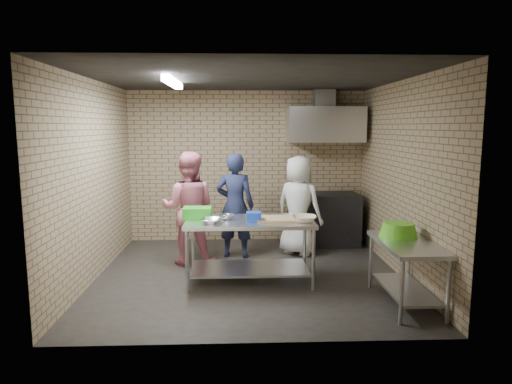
{
  "coord_description": "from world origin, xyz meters",
  "views": [
    {
      "loc": [
        -0.14,
        -6.05,
        2.07
      ],
      "look_at": [
        0.1,
        0.2,
        1.15
      ],
      "focal_mm": 31.42,
      "sensor_mm": 36.0,
      "label": 1
    }
  ],
  "objects_px": {
    "prep_table": "(250,251)",
    "woman_white": "(299,205)",
    "side_counter": "(406,273)",
    "woman_pink": "(189,208)",
    "green_basin": "(398,230)",
    "bottle_red": "(326,129)",
    "stove": "(323,219)",
    "man_navy": "(235,205)",
    "green_crate": "(197,213)",
    "blue_tub": "(254,217)"
  },
  "relations": [
    {
      "from": "green_basin",
      "to": "man_navy",
      "type": "relative_size",
      "value": 0.28
    },
    {
      "from": "man_navy",
      "to": "green_crate",
      "type": "bearing_deg",
      "value": 74.32
    },
    {
      "from": "prep_table",
      "to": "stove",
      "type": "bearing_deg",
      "value": 54.6
    },
    {
      "from": "prep_table",
      "to": "side_counter",
      "type": "bearing_deg",
      "value": -25.24
    },
    {
      "from": "green_basin",
      "to": "stove",
      "type": "bearing_deg",
      "value": 99.76
    },
    {
      "from": "woman_pink",
      "to": "woman_white",
      "type": "relative_size",
      "value": 1.06
    },
    {
      "from": "prep_table",
      "to": "green_basin",
      "type": "height_order",
      "value": "green_basin"
    },
    {
      "from": "green_crate",
      "to": "blue_tub",
      "type": "distance_m",
      "value": 0.78
    },
    {
      "from": "prep_table",
      "to": "green_crate",
      "type": "relative_size",
      "value": 4.5
    },
    {
      "from": "green_basin",
      "to": "bottle_red",
      "type": "xyz_separation_m",
      "value": [
        -0.38,
        2.74,
        1.19
      ]
    },
    {
      "from": "green_basin",
      "to": "woman_white",
      "type": "height_order",
      "value": "woman_white"
    },
    {
      "from": "blue_tub",
      "to": "green_basin",
      "type": "relative_size",
      "value": 0.41
    },
    {
      "from": "stove",
      "to": "bottle_red",
      "type": "relative_size",
      "value": 6.67
    },
    {
      "from": "stove",
      "to": "woman_pink",
      "type": "relative_size",
      "value": 0.71
    },
    {
      "from": "green_crate",
      "to": "green_basin",
      "type": "height_order",
      "value": "green_crate"
    },
    {
      "from": "green_crate",
      "to": "man_navy",
      "type": "relative_size",
      "value": 0.23
    },
    {
      "from": "bottle_red",
      "to": "woman_white",
      "type": "bearing_deg",
      "value": -124.41
    },
    {
      "from": "bottle_red",
      "to": "man_navy",
      "type": "xyz_separation_m",
      "value": [
        -1.6,
        -0.98,
        -1.2
      ]
    },
    {
      "from": "prep_table",
      "to": "man_navy",
      "type": "distance_m",
      "value": 1.25
    },
    {
      "from": "woman_white",
      "to": "prep_table",
      "type": "bearing_deg",
      "value": 93.57
    },
    {
      "from": "green_crate",
      "to": "bottle_red",
      "type": "height_order",
      "value": "bottle_red"
    },
    {
      "from": "stove",
      "to": "bottle_red",
      "type": "bearing_deg",
      "value": 78.23
    },
    {
      "from": "side_counter",
      "to": "blue_tub",
      "type": "distance_m",
      "value": 1.98
    },
    {
      "from": "prep_table",
      "to": "woman_pink",
      "type": "distance_m",
      "value": 1.31
    },
    {
      "from": "bottle_red",
      "to": "side_counter",
      "type": "bearing_deg",
      "value": -82.38
    },
    {
      "from": "green_basin",
      "to": "woman_white",
      "type": "relative_size",
      "value": 0.29
    },
    {
      "from": "side_counter",
      "to": "man_navy",
      "type": "distance_m",
      "value": 2.87
    },
    {
      "from": "green_basin",
      "to": "bottle_red",
      "type": "distance_m",
      "value": 3.01
    },
    {
      "from": "side_counter",
      "to": "woman_pink",
      "type": "bearing_deg",
      "value": 147.89
    },
    {
      "from": "side_counter",
      "to": "man_navy",
      "type": "xyz_separation_m",
      "value": [
        -2.0,
        2.01,
        0.46
      ]
    },
    {
      "from": "side_counter",
      "to": "woman_pink",
      "type": "height_order",
      "value": "woman_pink"
    },
    {
      "from": "stove",
      "to": "prep_table",
      "type": "bearing_deg",
      "value": -125.4
    },
    {
      "from": "side_counter",
      "to": "green_crate",
      "type": "bearing_deg",
      "value": 158.82
    },
    {
      "from": "blue_tub",
      "to": "woman_white",
      "type": "height_order",
      "value": "woman_white"
    },
    {
      "from": "green_crate",
      "to": "woman_white",
      "type": "xyz_separation_m",
      "value": [
        1.53,
        1.18,
        -0.12
      ]
    },
    {
      "from": "green_basin",
      "to": "prep_table",
      "type": "bearing_deg",
      "value": 161.41
    },
    {
      "from": "green_crate",
      "to": "blue_tub",
      "type": "height_order",
      "value": "green_crate"
    },
    {
      "from": "green_basin",
      "to": "woman_pink",
      "type": "bearing_deg",
      "value": 151.68
    },
    {
      "from": "blue_tub",
      "to": "green_basin",
      "type": "bearing_deg",
      "value": -16.09
    },
    {
      "from": "bottle_red",
      "to": "green_basin",
      "type": "bearing_deg",
      "value": -82.1
    },
    {
      "from": "side_counter",
      "to": "blue_tub",
      "type": "xyz_separation_m",
      "value": [
        -1.75,
        0.75,
        0.53
      ]
    },
    {
      "from": "bottle_red",
      "to": "man_navy",
      "type": "distance_m",
      "value": 2.23
    },
    {
      "from": "side_counter",
      "to": "green_crate",
      "type": "height_order",
      "value": "green_crate"
    },
    {
      "from": "side_counter",
      "to": "woman_white",
      "type": "height_order",
      "value": "woman_white"
    },
    {
      "from": "green_crate",
      "to": "woman_pink",
      "type": "xyz_separation_m",
      "value": [
        -0.2,
        0.73,
        -0.07
      ]
    },
    {
      "from": "blue_tub",
      "to": "man_navy",
      "type": "height_order",
      "value": "man_navy"
    },
    {
      "from": "blue_tub",
      "to": "bottle_red",
      "type": "relative_size",
      "value": 1.04
    },
    {
      "from": "prep_table",
      "to": "woman_white",
      "type": "bearing_deg",
      "value": 57.6
    },
    {
      "from": "woman_pink",
      "to": "prep_table",
      "type": "bearing_deg",
      "value": 140.74
    },
    {
      "from": "woman_white",
      "to": "side_counter",
      "type": "bearing_deg",
      "value": 150.39
    }
  ]
}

